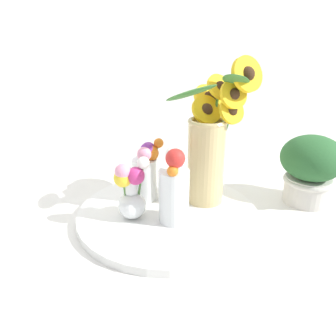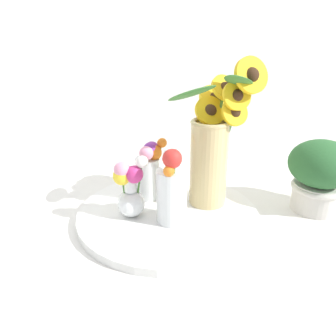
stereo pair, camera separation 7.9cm
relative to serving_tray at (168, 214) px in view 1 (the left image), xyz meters
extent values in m
plane|color=silver|center=(0.03, -0.11, -0.01)|extent=(6.00, 6.00, 0.00)
cylinder|color=white|center=(0.00, 0.00, 0.00)|extent=(0.46, 0.46, 0.02)
cylinder|color=#D1B77A|center=(0.11, 0.02, 0.12)|extent=(0.10, 0.10, 0.21)
torus|color=#D1B77A|center=(0.11, 0.02, 0.23)|extent=(0.10, 0.10, 0.01)
cylinder|color=#4C8438|center=(0.14, 0.01, 0.20)|extent=(0.09, 0.06, 0.26)
cylinder|color=yellow|center=(0.19, -0.02, 0.34)|extent=(0.11, 0.04, 0.11)
sphere|color=#382314|center=(0.19, -0.02, 0.34)|extent=(0.04, 0.04, 0.04)
cylinder|color=#4C8438|center=(0.14, 0.04, 0.15)|extent=(0.03, 0.07, 0.23)
cylinder|color=yellow|center=(0.15, 0.08, 0.27)|extent=(0.09, 0.08, 0.07)
sphere|color=#382314|center=(0.15, 0.08, 0.27)|extent=(0.04, 0.04, 0.04)
cylinder|color=#4C8438|center=(0.15, 0.01, 0.18)|extent=(0.03, 0.06, 0.22)
cylinder|color=yellow|center=(0.16, -0.02, 0.30)|extent=(0.08, 0.03, 0.08)
sphere|color=#382314|center=(0.16, -0.02, 0.30)|extent=(0.03, 0.03, 0.03)
cylinder|color=#4C8438|center=(0.11, 0.03, 0.16)|extent=(0.01, 0.01, 0.19)
cylinder|color=yellow|center=(0.12, 0.03, 0.25)|extent=(0.08, 0.05, 0.07)
sphere|color=#382314|center=(0.12, 0.03, 0.25)|extent=(0.03, 0.03, 0.03)
cylinder|color=#4C8438|center=(0.13, 0.02, 0.19)|extent=(0.06, 0.03, 0.23)
cylinder|color=yellow|center=(0.16, 0.04, 0.30)|extent=(0.08, 0.05, 0.07)
sphere|color=#382314|center=(0.16, 0.04, 0.30)|extent=(0.03, 0.03, 0.03)
cylinder|color=#4C8438|center=(0.14, 0.00, 0.15)|extent=(0.05, 0.04, 0.22)
cylinder|color=yellow|center=(0.16, -0.02, 0.26)|extent=(0.08, 0.04, 0.07)
sphere|color=#382314|center=(0.16, -0.02, 0.26)|extent=(0.03, 0.03, 0.03)
ellipsoid|color=#38702D|center=(0.05, -0.01, 0.30)|extent=(0.11, 0.16, 0.06)
ellipsoid|color=#38702D|center=(0.16, -0.02, 0.33)|extent=(0.13, 0.14, 0.05)
cylinder|color=white|center=(-0.01, -0.05, 0.08)|extent=(0.07, 0.07, 0.13)
cylinder|color=#568E42|center=(-0.01, -0.05, 0.12)|extent=(0.01, 0.03, 0.12)
sphere|color=red|center=(-0.01, -0.06, 0.18)|extent=(0.04, 0.04, 0.04)
cylinder|color=#568E42|center=(-0.01, -0.04, 0.11)|extent=(0.01, 0.01, 0.13)
sphere|color=white|center=(-0.01, -0.04, 0.18)|extent=(0.03, 0.03, 0.03)
cylinder|color=#568E42|center=(-0.02, -0.06, 0.10)|extent=(0.01, 0.02, 0.10)
sphere|color=orange|center=(-0.02, -0.07, 0.15)|extent=(0.02, 0.02, 0.02)
cylinder|color=#568E42|center=(-0.01, -0.06, 0.10)|extent=(0.01, 0.02, 0.13)
sphere|color=#C6337A|center=(-0.01, -0.07, 0.17)|extent=(0.03, 0.03, 0.03)
sphere|color=white|center=(-0.09, 0.00, 0.04)|extent=(0.07, 0.07, 0.07)
cylinder|color=white|center=(-0.09, 0.00, 0.10)|extent=(0.03, 0.03, 0.05)
cylinder|color=#427533|center=(-0.09, 0.00, 0.08)|extent=(0.02, 0.02, 0.08)
sphere|color=#C6337A|center=(-0.08, -0.01, 0.12)|extent=(0.04, 0.04, 0.04)
cylinder|color=#427533|center=(-0.11, 0.01, 0.07)|extent=(0.01, 0.01, 0.09)
sphere|color=yellow|center=(-0.11, 0.00, 0.12)|extent=(0.04, 0.04, 0.04)
cylinder|color=#427533|center=(-0.10, 0.00, 0.09)|extent=(0.03, 0.01, 0.09)
sphere|color=pink|center=(-0.11, 0.00, 0.13)|extent=(0.04, 0.04, 0.04)
cylinder|color=#427533|center=(-0.07, 0.00, 0.09)|extent=(0.02, 0.02, 0.13)
sphere|color=white|center=(-0.07, -0.01, 0.15)|extent=(0.03, 0.03, 0.03)
cylinder|color=white|center=(-0.03, 0.09, 0.07)|extent=(0.06, 0.06, 0.11)
cylinder|color=#568E42|center=(-0.02, 0.09, 0.09)|extent=(0.02, 0.02, 0.11)
sphere|color=purple|center=(-0.01, 0.10, 0.15)|extent=(0.04, 0.04, 0.04)
cylinder|color=#568E42|center=(-0.02, 0.09, 0.09)|extent=(0.01, 0.02, 0.12)
sphere|color=purple|center=(-0.02, 0.08, 0.15)|extent=(0.03, 0.03, 0.03)
cylinder|color=#568E42|center=(-0.04, 0.08, 0.10)|extent=(0.01, 0.03, 0.10)
sphere|color=pink|center=(-0.04, 0.06, 0.15)|extent=(0.04, 0.04, 0.04)
cylinder|color=#568E42|center=(-0.01, 0.08, 0.10)|extent=(0.04, 0.01, 0.13)
sphere|color=orange|center=(0.01, 0.08, 0.16)|extent=(0.03, 0.03, 0.03)
cylinder|color=#568E42|center=(-0.02, 0.09, 0.09)|extent=(0.02, 0.01, 0.10)
sphere|color=orange|center=(-0.01, 0.08, 0.14)|extent=(0.04, 0.04, 0.04)
cylinder|color=beige|center=(0.39, -0.07, 0.03)|extent=(0.12, 0.12, 0.07)
torus|color=beige|center=(0.39, -0.07, 0.05)|extent=(0.13, 0.13, 0.01)
ellipsoid|color=#285B2D|center=(0.39, -0.07, 0.12)|extent=(0.17, 0.17, 0.12)
camera|label=1|loc=(-0.29, -0.67, 0.43)|focal=35.00mm
camera|label=2|loc=(-0.22, -0.70, 0.43)|focal=35.00mm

